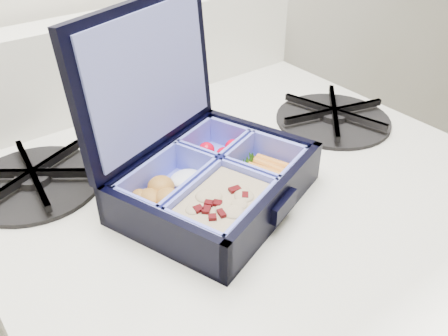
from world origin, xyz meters
TOP-DOWN VIEW (x-y plane):
  - bento_box at (-0.75, 1.65)m, footprint 0.26×0.23m
  - burner_grate at (-0.49, 1.69)m, footprint 0.21×0.21m
  - burner_grate_rear at (-0.91, 1.81)m, footprint 0.22×0.22m
  - fork at (-0.70, 1.80)m, footprint 0.16×0.12m

SIDE VIEW (x-z plane):
  - fork at x=-0.70m, z-range 0.94..0.94m
  - burner_grate_rear at x=-0.91m, z-range 0.94..0.95m
  - burner_grate at x=-0.49m, z-range 0.94..0.96m
  - bento_box at x=-0.75m, z-range 0.94..0.99m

